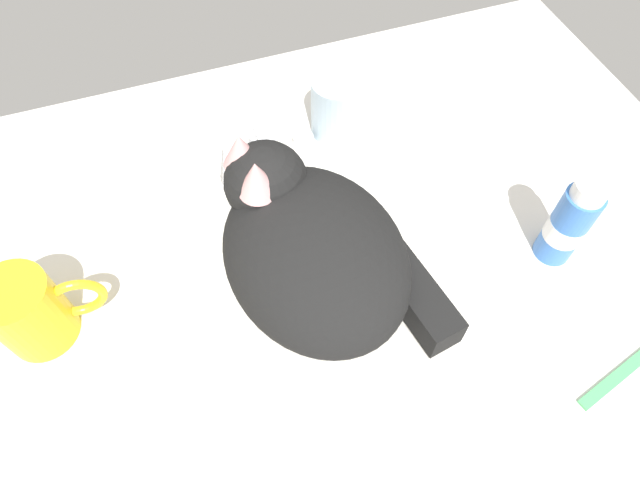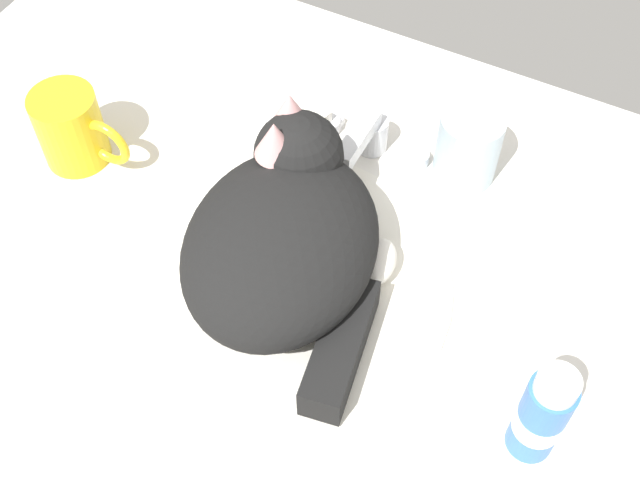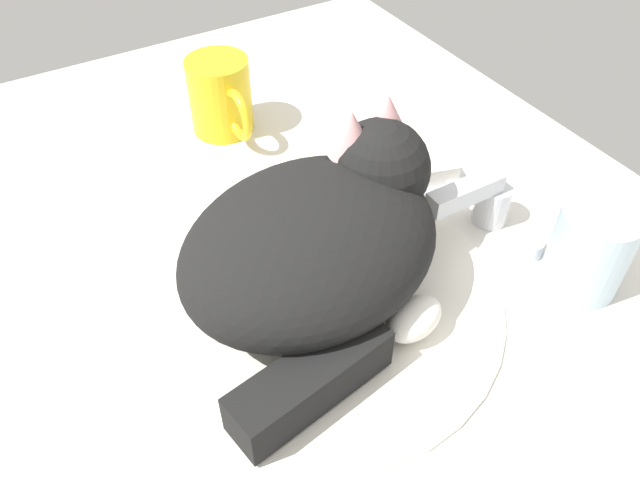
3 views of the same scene
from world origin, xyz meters
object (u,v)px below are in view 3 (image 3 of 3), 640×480
Objects in this scene: faucet at (484,203)px; soap_bar at (429,162)px; cat at (322,239)px; rinse_cup at (590,250)px; coffee_mug at (221,97)px.

soap_bar is (-8.97, -0.09, -0.57)cm from faucet.
faucet is 2.26× the size of soap_bar.
cat is at bearing -90.10° from faucet.
cat reaches higher than faucet.
cat is at bearing -64.82° from soap_bar.
rinse_cup is at bearing 7.11° from soap_bar.
coffee_mug is 1.87× the size of soap_bar.
coffee_mug is at bearing -155.94° from rinse_cup.
cat is (-0.03, -19.09, 4.29)cm from faucet.
cat is 29.68cm from coffee_mug.
coffee_mug is 44.25cm from rinse_cup.
faucet is at bearing 28.01° from coffee_mug.
cat is 2.28× the size of coffee_mug.
coffee_mug is at bearing 173.30° from cat.
cat reaches higher than rinse_cup.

